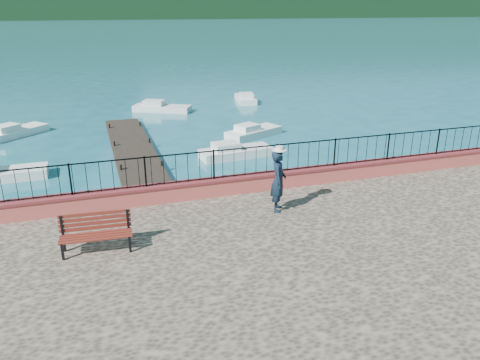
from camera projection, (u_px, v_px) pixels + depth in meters
ground at (262, 284)px, 12.70m from camera, size 2000.00×2000.00×0.00m
parapet at (223, 186)px, 15.48m from camera, size 28.00×0.46×0.58m
railing at (223, 164)px, 15.21m from camera, size 27.00×0.05×0.95m
dock at (136, 158)px, 22.75m from camera, size 2.00×16.00×0.30m
far_forest at (82, 3)px, 276.57m from camera, size 900.00×60.00×18.00m
companion_hill at (268, 12)px, 575.71m from camera, size 448.00×384.00×180.00m
park_bench at (97, 240)px, 11.86m from camera, size 1.81×0.71×0.99m
person at (278, 181)px, 14.04m from camera, size 0.70×0.82×1.91m
hat at (279, 148)px, 13.68m from camera, size 0.44×0.44×0.12m
boat_1 at (236, 149)px, 23.31m from camera, size 3.71×1.62×0.80m
boat_2 at (254, 129)px, 27.01m from camera, size 3.68×2.63×0.80m
boat_3 at (15, 129)px, 27.01m from camera, size 3.60×3.49×0.80m
boat_4 at (162, 106)px, 33.42m from camera, size 4.20×3.09×0.80m
boat_5 at (245, 97)px, 36.78m from camera, size 1.86×3.51×0.80m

